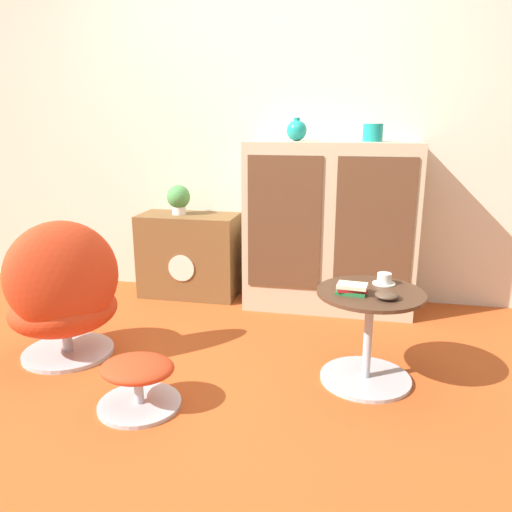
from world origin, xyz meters
TOP-DOWN VIEW (x-y plane):
  - ground_plane at (0.00, 0.00)m, footprint 12.00×12.00m
  - wall_back at (0.00, 1.59)m, footprint 6.40×0.06m
  - sideboard at (0.56, 1.33)m, footprint 1.18×0.46m
  - tv_console at (-0.51, 1.37)m, footprint 0.74×0.38m
  - egg_chair at (-0.84, 0.19)m, footprint 0.81×0.80m
  - ottoman at (-0.23, -0.20)m, footprint 0.40×0.40m
  - coffee_table at (0.83, 0.27)m, footprint 0.54×0.54m
  - vase_leftmost at (0.30, 1.34)m, footprint 0.14×0.14m
  - vase_inner_left at (0.81, 1.34)m, footprint 0.13×0.13m
  - potted_plant at (-0.58, 1.37)m, footprint 0.17×0.17m
  - teacup at (0.90, 0.41)m, footprint 0.12×0.12m
  - book_stack at (0.74, 0.22)m, footprint 0.16×0.12m
  - bowl at (0.90, 0.18)m, footprint 0.11×0.11m

SIDE VIEW (x-z plane):
  - ground_plane at x=0.00m, z-range 0.00..0.00m
  - ottoman at x=-0.23m, z-range 0.03..0.27m
  - coffee_table at x=0.83m, z-range 0.02..0.51m
  - tv_console at x=-0.51m, z-range 0.00..0.63m
  - egg_chair at x=-0.84m, z-range -0.03..0.80m
  - bowl at x=0.90m, z-range 0.49..0.53m
  - teacup at x=0.90m, z-range 0.49..0.55m
  - book_stack at x=0.74m, z-range 0.49..0.54m
  - sideboard at x=0.56m, z-range 0.00..1.19m
  - potted_plant at x=-0.58m, z-range 0.65..0.87m
  - vase_inner_left at x=0.81m, z-range 1.19..1.30m
  - vase_leftmost at x=0.30m, z-range 1.18..1.33m
  - wall_back at x=0.00m, z-range 0.00..2.60m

